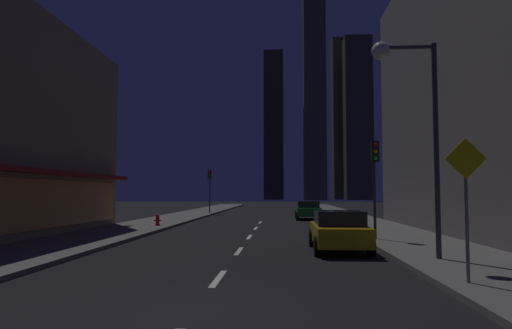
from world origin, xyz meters
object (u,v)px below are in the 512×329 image
object	(u,v)px
car_parked_near	(339,230)
traffic_light_far_left	(210,181)
fire_hydrant_far_left	(158,220)
pedestrian_crossing_sign	(466,196)
car_parked_far	(308,210)
street_lamp_right	(407,95)
traffic_light_near_right	(375,167)

from	to	relation	value
car_parked_near	traffic_light_far_left	size ratio (longest dim) A/B	1.01
fire_hydrant_far_left	pedestrian_crossing_sign	size ratio (longest dim) A/B	0.21
car_parked_far	fire_hydrant_far_left	size ratio (longest dim) A/B	6.48
car_parked_far	fire_hydrant_far_left	bearing A→B (deg)	-135.54
car_parked_near	fire_hydrant_far_left	world-z (taller)	car_parked_near
street_lamp_right	fire_hydrant_far_left	bearing A→B (deg)	130.97
traffic_light_near_right	traffic_light_far_left	bearing A→B (deg)	114.41
traffic_light_far_left	pedestrian_crossing_sign	distance (m)	35.32
car_parked_near	car_parked_far	distance (m)	19.56
traffic_light_far_left	car_parked_far	bearing A→B (deg)	-39.71
car_parked_far	pedestrian_crossing_sign	world-z (taller)	pedestrian_crossing_sign
fire_hydrant_far_left	pedestrian_crossing_sign	world-z (taller)	pedestrian_crossing_sign
car_parked_far	pedestrian_crossing_sign	size ratio (longest dim) A/B	1.34
street_lamp_right	traffic_light_far_left	bearing A→B (deg)	110.01
fire_hydrant_far_left	traffic_light_far_left	xyz separation A→B (m)	(0.40, 16.88, 2.74)
traffic_light_near_right	street_lamp_right	world-z (taller)	street_lamp_right
fire_hydrant_far_left	traffic_light_far_left	size ratio (longest dim) A/B	0.16
pedestrian_crossing_sign	traffic_light_near_right	bearing A→B (deg)	90.62
fire_hydrant_far_left	traffic_light_far_left	world-z (taller)	traffic_light_far_left
traffic_light_near_right	traffic_light_far_left	xyz separation A→B (m)	(-11.00, 24.24, 0.00)
car_parked_far	traffic_light_near_right	world-z (taller)	traffic_light_near_right
fire_hydrant_far_left	street_lamp_right	xyz separation A→B (m)	(11.28, -12.99, 4.61)
fire_hydrant_far_left	pedestrian_crossing_sign	xyz separation A→B (m)	(11.50, -16.63, 1.56)
car_parked_far	traffic_light_near_right	size ratio (longest dim) A/B	1.01
car_parked_near	fire_hydrant_far_left	bearing A→B (deg)	132.86
traffic_light_far_left	street_lamp_right	xyz separation A→B (m)	(10.88, -29.87, 1.87)
car_parked_near	fire_hydrant_far_left	distance (m)	13.97
traffic_light_near_right	traffic_light_far_left	distance (m)	26.62
traffic_light_far_left	pedestrian_crossing_sign	size ratio (longest dim) A/B	1.33
traffic_light_far_left	pedestrian_crossing_sign	xyz separation A→B (m)	(11.10, -33.51, -1.18)
car_parked_far	traffic_light_near_right	bearing A→B (deg)	-83.50
traffic_light_near_right	traffic_light_far_left	size ratio (longest dim) A/B	1.00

